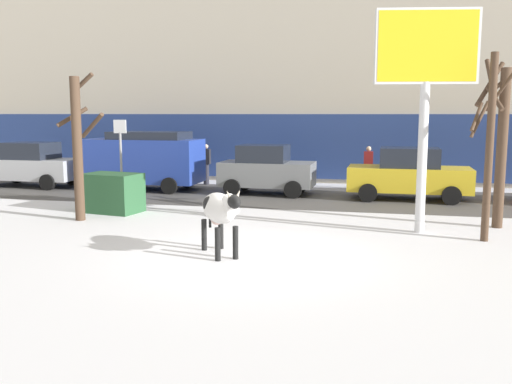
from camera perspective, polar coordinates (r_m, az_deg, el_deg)
The scene contains 17 objects.
ground_plane at distance 11.88m, azimuth -0.49°, elevation -6.65°, with size 120.00×120.00×0.00m, color white.
road_strip at distance 20.29m, azimuth 5.17°, elevation -0.52°, with size 60.00×5.60×0.01m, color #514F4C.
building_facade at distance 27.48m, azimuth 7.44°, elevation 15.24°, with size 44.00×6.10×13.00m.
cow_holstein at distance 11.82m, azimuth -3.81°, elevation -1.79°, with size 1.42×1.79×1.54m.
billboard at distance 14.59m, azimuth 17.12°, elevation 12.81°, with size 2.52×0.63×5.56m.
car_silver_sedan at distance 24.95m, azimuth -22.19°, elevation 2.61°, with size 4.23×2.03×1.84m.
car_blue_van at distance 22.52m, azimuth -11.47°, elevation 3.37°, with size 4.63×2.18×2.32m.
car_grey_hatchback at distance 20.88m, azimuth 1.08°, elevation 2.31°, with size 3.53×1.96×1.86m.
car_yellow_sedan at distance 20.22m, azimuth 15.45°, elevation 1.78°, with size 4.23×2.03×1.84m.
pedestrian_near_billboard at distance 22.70m, azimuth 11.47°, elevation 2.49°, with size 0.36×0.24×1.73m.
pedestrian_by_cars at distance 23.85m, azimuth -5.15°, elevation 2.88°, with size 0.36×0.24×1.73m.
pedestrian_far_left at distance 25.33m, azimuth -13.63°, elevation 2.99°, with size 0.36×0.24×1.73m.
bare_tree_left_lot at distance 15.95m, azimuth 23.88°, elevation 5.27°, with size 1.57×1.32×4.49m.
bare_tree_right_lot at distance 16.43m, azimuth -17.83°, elevation 4.69°, with size 1.41×0.90×4.17m.
bare_tree_far_back at distance 14.12m, azimuth 22.91°, elevation 4.75°, with size 1.23×0.95×4.42m.
dumpster at distance 17.64m, azimuth -14.56°, elevation -0.08°, with size 1.70×1.10×1.20m, color #285633.
street_sign at distance 18.99m, azimuth -13.74°, elevation 3.76°, with size 0.44×0.08×2.82m.
Camera 1 is at (2.64, -11.18, 3.02)m, focal length 38.88 mm.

